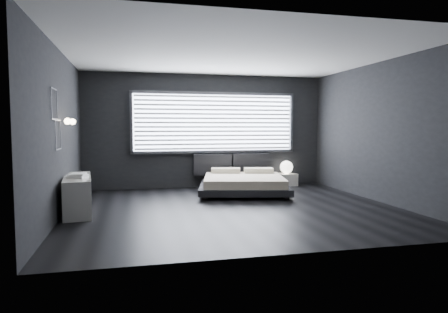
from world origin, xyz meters
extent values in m
plane|color=black|center=(0.00, 0.00, 0.00)|extent=(6.00, 6.00, 0.00)
plane|color=silver|center=(0.00, 0.00, 2.80)|extent=(6.00, 6.00, 0.00)
cube|color=black|center=(0.00, 2.75, 1.40)|extent=(6.00, 0.04, 2.80)
cube|color=black|center=(0.00, -2.75, 1.40)|extent=(6.00, 0.04, 2.80)
cube|color=black|center=(-3.00, 0.00, 1.40)|extent=(0.04, 5.50, 2.80)
cube|color=black|center=(3.00, 0.00, 1.40)|extent=(0.04, 5.50, 2.80)
cube|color=white|center=(0.20, 2.73, 1.61)|extent=(4.00, 0.02, 1.38)
cube|color=#47474C|center=(-1.84, 2.70, 1.61)|extent=(0.06, 0.08, 1.48)
cube|color=#47474C|center=(2.24, 2.70, 1.61)|extent=(0.06, 0.08, 1.48)
cube|color=#47474C|center=(0.20, 2.70, 2.34)|extent=(4.14, 0.08, 0.06)
cube|color=#47474C|center=(0.20, 2.70, 0.88)|extent=(4.14, 0.08, 0.06)
cube|color=white|center=(0.20, 2.67, 1.61)|extent=(3.94, 0.03, 1.32)
cube|color=black|center=(0.12, 2.64, 0.57)|extent=(0.96, 0.16, 0.52)
cube|color=black|center=(1.12, 2.64, 0.57)|extent=(0.96, 0.16, 0.52)
cylinder|color=silver|center=(-2.95, 0.05, 1.60)|extent=(0.10, 0.02, 0.02)
sphere|color=#FFE5B7|center=(-2.88, 0.05, 1.60)|extent=(0.11, 0.11, 0.11)
cylinder|color=silver|center=(-2.95, 0.65, 1.60)|extent=(0.10, 0.02, 0.02)
sphere|color=#FFE5B7|center=(-2.88, 0.65, 1.60)|extent=(0.11, 0.11, 0.11)
cube|color=#47474C|center=(-2.98, -0.55, 2.08)|extent=(0.01, 0.46, 0.02)
cube|color=#47474C|center=(-2.98, -0.55, 1.62)|extent=(0.01, 0.46, 0.02)
cube|color=#47474C|center=(-2.98, -0.32, 1.85)|extent=(0.01, 0.02, 0.46)
cube|color=#47474C|center=(-2.98, -0.78, 1.85)|extent=(0.01, 0.02, 0.46)
cube|color=#47474C|center=(-2.98, -0.30, 1.61)|extent=(0.01, 0.46, 0.02)
cube|color=#47474C|center=(-2.98, -0.30, 1.15)|extent=(0.01, 0.46, 0.02)
cube|color=#47474C|center=(-2.98, -0.07, 1.38)|extent=(0.01, 0.02, 0.46)
cube|color=#47474C|center=(-2.98, -0.53, 1.38)|extent=(0.01, 0.02, 0.46)
cube|color=black|center=(-0.37, 1.00, 0.04)|extent=(0.13, 0.13, 0.07)
cube|color=black|center=(1.28, 0.62, 0.04)|extent=(0.13, 0.13, 0.07)
cube|color=black|center=(-0.04, 2.48, 0.04)|extent=(0.13, 0.13, 0.07)
cube|color=black|center=(1.61, 2.10, 0.04)|extent=(0.13, 0.13, 0.07)
cube|color=black|center=(0.62, 1.55, 0.14)|extent=(2.32, 2.26, 0.14)
cube|color=beige|center=(0.62, 1.55, 0.30)|extent=(2.09, 2.09, 0.18)
cube|color=beige|center=(0.38, 2.32, 0.45)|extent=(0.76, 0.52, 0.12)
cube|color=beige|center=(1.17, 2.14, 0.45)|extent=(0.76, 0.52, 0.12)
cube|color=silver|center=(2.00, 2.50, 0.16)|extent=(0.56, 0.48, 0.31)
sphere|color=white|center=(2.03, 2.49, 0.47)|extent=(0.33, 0.33, 0.33)
cube|color=silver|center=(-2.78, 0.30, 0.32)|extent=(0.61, 1.63, 0.64)
cube|color=#47474C|center=(-2.56, 0.32, 0.32)|extent=(0.17, 1.56, 0.62)
cube|color=white|center=(-2.75, 0.13, 0.66)|extent=(0.35, 0.41, 0.04)
cube|color=white|center=(-2.74, 0.11, 0.69)|extent=(0.27, 0.34, 0.03)
camera|label=1|loc=(-1.85, -7.07, 1.50)|focal=32.00mm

